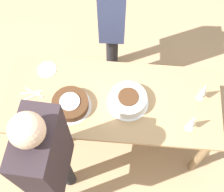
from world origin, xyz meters
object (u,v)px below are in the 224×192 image
Objects in this scene: person_cutting at (48,162)px; person_watching at (112,11)px; cake_front_chocolate at (70,104)px; wine_glass_far at (193,121)px; cake_center_white at (128,100)px; wine_glass_near at (204,89)px.

person_cutting reaches higher than person_watching.
cake_front_chocolate is 0.94m from wine_glass_far.
cake_center_white is 0.79m from person_cutting.
wine_glass_near is (0.57, 0.09, 0.10)m from cake_center_white.
person_watching is at bearing 103.80° from cake_center_white.
person_cutting is at bearing -94.61° from cake_front_chocolate.
person_cutting is at bearing -14.91° from person_watching.
cake_front_chocolate is 1.49× the size of wine_glass_far.
wine_glass_far is 0.14× the size of person_watching.
wine_glass_far is 0.13× the size of person_cutting.
person_watching is (-0.67, 0.94, 0.05)m from wine_glass_far.
cake_front_chocolate is 0.20× the size of person_watching.
cake_front_chocolate is at bearing -19.68° from person_watching.
wine_glass_near is 1.01m from person_watching.
wine_glass_far reaches higher than cake_center_white.
wine_glass_near is (1.02, 0.16, 0.11)m from cake_front_chocolate.
cake_center_white is 1.50× the size of wine_glass_near.
cake_center_white is at bearing 9.01° from cake_front_chocolate.
wine_glass_near is at bearing 8.97° from cake_center_white.
person_watching is at bearing 125.44° from wine_glass_far.
wine_glass_far is (0.48, -0.18, 0.09)m from cake_center_white.
cake_front_chocolate is 1.04m from wine_glass_near.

